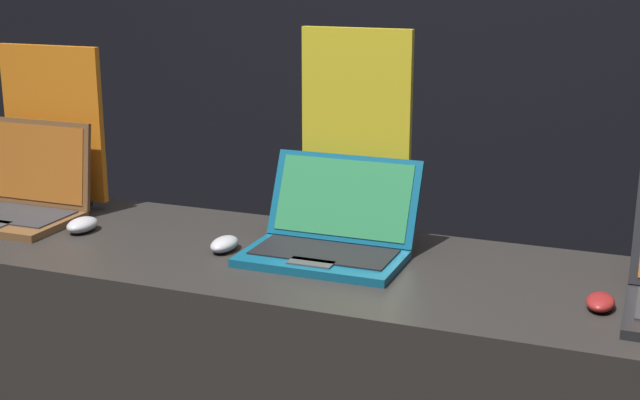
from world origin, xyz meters
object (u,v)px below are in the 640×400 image
Objects in this scene: laptop_front at (23,197)px; mouse_front at (82,225)px; laptop_middle at (331,234)px; promo_stand_middle at (356,138)px; mouse_back at (600,302)px; mouse_middle at (224,244)px; promo_stand_front at (54,130)px.

laptop_front is 3.22× the size of mouse_front.
laptop_middle is at bearing 5.01° from mouse_front.
promo_stand_middle reaches higher than laptop_middle.
mouse_front is 1.08× the size of mouse_back.
mouse_front is at bearing -160.61° from promo_stand_middle.
mouse_back is at bearing -24.83° from promo_stand_middle.
promo_stand_front is at bearing 162.50° from mouse_middle.
promo_stand_middle is at bearing 2.60° from promo_stand_front.
promo_stand_front is 0.71m from mouse_middle.
laptop_middle reaches higher than mouse_middle.
laptop_front is 0.23m from mouse_front.
mouse_middle reaches higher than mouse_back.
mouse_front is 0.27× the size of laptop_middle.
mouse_middle is at bearing -136.14° from promo_stand_middle.
mouse_back is (0.64, -0.30, -0.24)m from promo_stand_middle.
promo_stand_front is 0.93m from laptop_middle.
laptop_front is at bearing 175.67° from mouse_middle.
promo_stand_front is (-0.00, 0.16, 0.16)m from laptop_front.
mouse_middle is at bearing -165.56° from laptop_middle.
mouse_front is 0.43m from mouse_middle.
promo_stand_middle reaches higher than mouse_back.
laptop_middle is 0.27m from promo_stand_middle.
mouse_middle is 0.90m from mouse_back.
mouse_middle is at bearing -4.33° from laptop_front.
laptop_front is at bearing -167.74° from promo_stand_middle.
laptop_front is 0.22m from promo_stand_front.
mouse_back is (0.90, -0.05, -0.00)m from mouse_middle.
mouse_front is 0.19× the size of promo_stand_middle.
promo_stand_middle reaches higher than mouse_front.
laptop_front is 0.91m from laptop_middle.
promo_stand_front is at bearing 90.00° from laptop_front.
promo_stand_front reaches higher than mouse_front.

